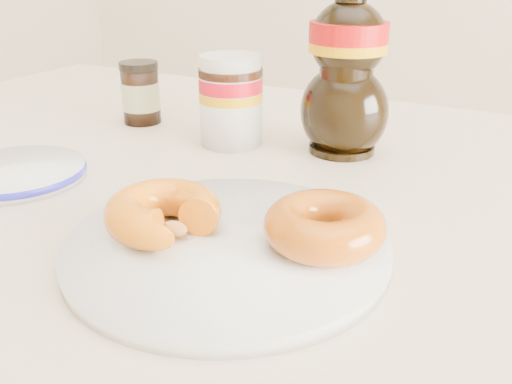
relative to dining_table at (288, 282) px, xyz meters
The scene contains 8 objects.
dining_table is the anchor object (origin of this frame).
plate 0.14m from the dining_table, 94.17° to the right, with size 0.26×0.26×0.01m.
donut_bitten 0.17m from the dining_table, 117.61° to the right, with size 0.09×0.09×0.03m, color orange.
donut_whole 0.15m from the dining_table, 49.87° to the right, with size 0.09×0.09×0.03m, color #AD3E0B.
nutella_jar 0.25m from the dining_table, 136.09° to the left, with size 0.08×0.08×0.11m.
syrup_bottle 0.26m from the dining_table, 94.25° to the left, with size 0.11×0.09×0.21m, color black, non-canonical shape.
dark_jar 0.37m from the dining_table, 151.81° to the left, with size 0.05×0.05×0.08m.
blue_rim_saucer 0.31m from the dining_table, 166.12° to the right, with size 0.14×0.14×0.01m.
Camera 1 is at (0.20, -0.35, 0.98)m, focal length 40.00 mm.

